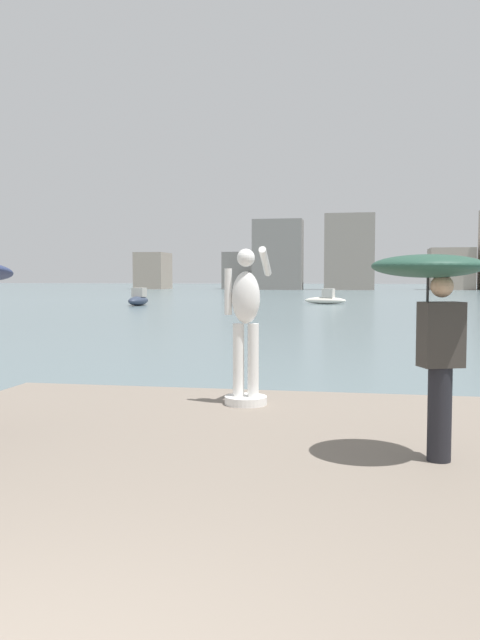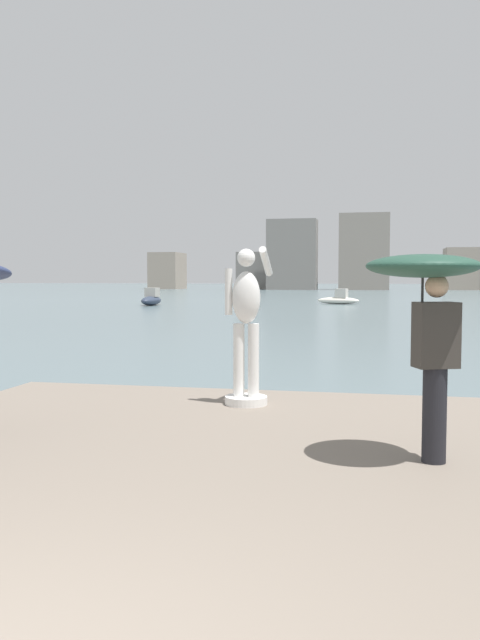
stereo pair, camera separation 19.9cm
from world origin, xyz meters
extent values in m
plane|color=slate|center=(0.00, 40.00, 0.00)|extent=(400.00, 400.00, 0.00)
cube|color=slate|center=(0.00, 2.48, 0.20)|extent=(7.56, 10.96, 0.40)
cylinder|color=white|center=(0.04, 6.79, 0.46)|extent=(0.57, 0.57, 0.11)
cylinder|color=white|center=(-0.06, 6.79, 1.00)|extent=(0.15, 0.15, 0.98)
cylinder|color=white|center=(0.14, 6.79, 1.00)|extent=(0.15, 0.15, 0.98)
ellipsoid|color=white|center=(0.04, 6.79, 1.84)|extent=(0.38, 0.26, 0.70)
sphere|color=white|center=(0.04, 6.79, 2.37)|extent=(0.24, 0.24, 0.24)
cylinder|color=white|center=(-0.20, 6.79, 1.92)|extent=(0.10, 0.10, 0.62)
cylinder|color=white|center=(0.26, 7.06, 2.32)|extent=(0.10, 0.59, 0.40)
cylinder|color=black|center=(2.28, 4.41, 0.84)|extent=(0.22, 0.22, 0.88)
cube|color=#38332D|center=(2.28, 4.41, 1.58)|extent=(0.44, 0.35, 0.60)
sphere|color=tan|center=(2.28, 4.41, 2.02)|extent=(0.21, 0.21, 0.21)
cylinder|color=#262626|center=(2.16, 4.41, 1.89)|extent=(0.02, 0.02, 0.52)
ellipsoid|color=#234738|center=(2.16, 4.41, 2.21)|extent=(1.32, 1.32, 0.22)
ellipsoid|color=#2D384C|center=(-15.18, 46.06, 0.35)|extent=(1.18, 3.23, 0.70)
cube|color=#B2ADA3|center=(-15.18, 46.30, 1.00)|extent=(0.87, 1.14, 0.69)
ellipsoid|color=silver|center=(-1.33, 51.38, 0.28)|extent=(3.56, 1.77, 0.56)
cube|color=beige|center=(-1.08, 51.33, 0.88)|extent=(1.04, 0.96, 0.73)
cube|color=gray|center=(-37.59, 118.76, 3.43)|extent=(5.47, 7.44, 6.86)
cube|color=gray|center=(-20.48, 120.80, 3.44)|extent=(7.14, 6.22, 6.89)
cube|color=gray|center=(-13.15, 114.56, 6.18)|extent=(8.72, 4.21, 12.35)
cube|color=gray|center=(-0.65, 116.22, 6.62)|extent=(8.61, 5.64, 13.25)
cube|color=gray|center=(17.02, 120.18, 3.66)|extent=(7.54, 7.38, 7.33)
camera|label=1|loc=(1.56, -1.86, 2.10)|focal=37.06mm
camera|label=2|loc=(1.76, -1.82, 2.10)|focal=37.06mm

